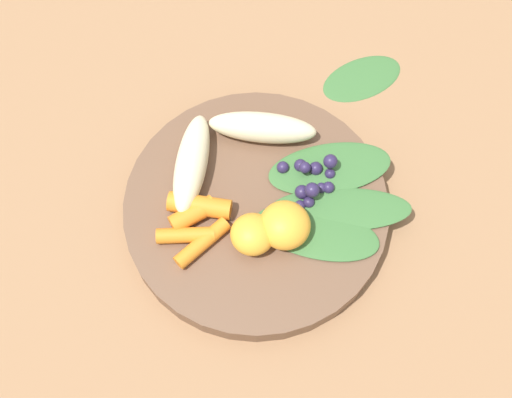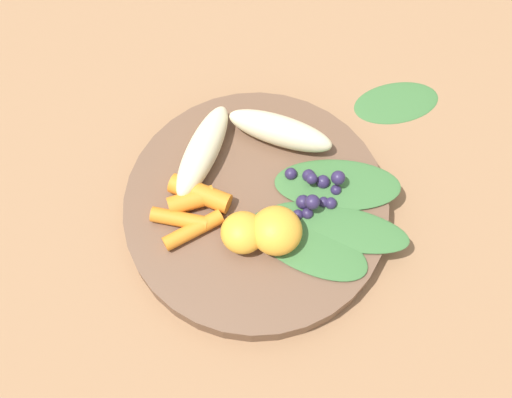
# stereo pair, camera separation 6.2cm
# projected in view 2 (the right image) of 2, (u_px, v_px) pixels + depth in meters

# --- Properties ---
(ground_plane) EXTENTS (2.40, 2.40, 0.00)m
(ground_plane) POSITION_uv_depth(u_px,v_px,m) (256.00, 214.00, 0.65)
(ground_plane) COLOR #99704C
(bowl) EXTENTS (0.26, 0.26, 0.03)m
(bowl) POSITION_uv_depth(u_px,v_px,m) (256.00, 209.00, 0.64)
(bowl) COLOR brown
(bowl) RESTS_ON ground_plane
(banana_peeled_left) EXTENTS (0.06, 0.11, 0.03)m
(banana_peeled_left) POSITION_uv_depth(u_px,v_px,m) (203.00, 151.00, 0.64)
(banana_peeled_left) COLOR beige
(banana_peeled_left) RESTS_ON bowl
(banana_peeled_right) EXTENTS (0.11, 0.06, 0.03)m
(banana_peeled_right) POSITION_uv_depth(u_px,v_px,m) (280.00, 131.00, 0.65)
(banana_peeled_right) COLOR beige
(banana_peeled_right) RESTS_ON bowl
(orange_segment_near) EXTENTS (0.05, 0.05, 0.04)m
(orange_segment_near) POSITION_uv_depth(u_px,v_px,m) (276.00, 231.00, 0.60)
(orange_segment_near) COLOR #F4A833
(orange_segment_near) RESTS_ON bowl
(orange_segment_far) EXTENTS (0.04, 0.04, 0.03)m
(orange_segment_far) POSITION_uv_depth(u_px,v_px,m) (243.00, 232.00, 0.60)
(orange_segment_far) COLOR #F4A833
(orange_segment_far) RESTS_ON bowl
(carrot_front) EXTENTS (0.06, 0.03, 0.02)m
(carrot_front) POSITION_uv_depth(u_px,v_px,m) (200.00, 193.00, 0.62)
(carrot_front) COLOR orange
(carrot_front) RESTS_ON bowl
(carrot_mid_left) EXTENTS (0.04, 0.05, 0.02)m
(carrot_mid_left) POSITION_uv_depth(u_px,v_px,m) (191.00, 200.00, 0.62)
(carrot_mid_left) COLOR orange
(carrot_mid_left) RESTS_ON bowl
(carrot_mid_right) EXTENTS (0.06, 0.04, 0.01)m
(carrot_mid_right) POSITION_uv_depth(u_px,v_px,m) (180.00, 219.00, 0.61)
(carrot_mid_right) COLOR orange
(carrot_mid_right) RESTS_ON bowl
(carrot_rear) EXTENTS (0.04, 0.06, 0.01)m
(carrot_rear) POSITION_uv_depth(u_px,v_px,m) (193.00, 230.00, 0.61)
(carrot_rear) COLOR orange
(carrot_rear) RESTS_ON bowl
(blueberry_pile) EXTENTS (0.06, 0.06, 0.03)m
(blueberry_pile) POSITION_uv_depth(u_px,v_px,m) (315.00, 191.00, 0.62)
(blueberry_pile) COLOR #2D234C
(blueberry_pile) RESTS_ON bowl
(coconut_shred_patch) EXTENTS (0.04, 0.04, 0.00)m
(coconut_shred_patch) POSITION_uv_depth(u_px,v_px,m) (305.00, 228.00, 0.62)
(coconut_shred_patch) COLOR white
(coconut_shred_patch) RESTS_ON bowl
(kale_leaf_left) EXTENTS (0.13, 0.07, 0.00)m
(kale_leaf_left) POSITION_uv_depth(u_px,v_px,m) (308.00, 245.00, 0.61)
(kale_leaf_left) COLOR #3D7038
(kale_leaf_left) RESTS_ON bowl
(kale_leaf_right) EXTENTS (0.15, 0.10, 0.00)m
(kale_leaf_right) POSITION_uv_depth(u_px,v_px,m) (338.00, 227.00, 0.62)
(kale_leaf_right) COLOR #3D7038
(kale_leaf_right) RESTS_ON bowl
(kale_leaf_rear) EXTENTS (0.14, 0.12, 0.00)m
(kale_leaf_rear) POSITION_uv_depth(u_px,v_px,m) (338.00, 185.00, 0.63)
(kale_leaf_rear) COLOR #3D7038
(kale_leaf_rear) RESTS_ON bowl
(kale_leaf_stray) EXTENTS (0.10, 0.11, 0.01)m
(kale_leaf_stray) POSITION_uv_depth(u_px,v_px,m) (397.00, 102.00, 0.71)
(kale_leaf_stray) COLOR #3D7038
(kale_leaf_stray) RESTS_ON ground_plane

